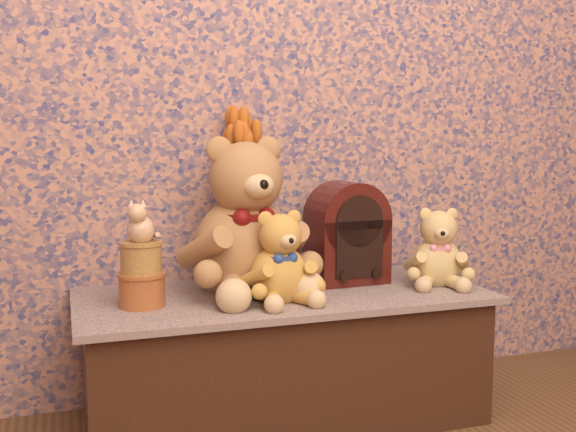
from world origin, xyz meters
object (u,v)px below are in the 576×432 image
at_px(teddy_small, 438,243).
at_px(biscuit_tin_lower, 142,290).
at_px(ceramic_vase, 244,256).
at_px(cat_figurine, 140,220).
at_px(cathedral_radio, 347,232).
at_px(teddy_large, 243,209).
at_px(teddy_medium, 279,253).

relative_size(teddy_small, biscuit_tin_lower, 2.09).
xyz_separation_m(ceramic_vase, cat_figurine, (-0.35, -0.19, 0.15)).
bearing_deg(cathedral_radio, teddy_large, -179.40).
bearing_deg(teddy_small, cathedral_radio, 173.74).
xyz_separation_m(teddy_medium, cat_figurine, (-0.38, 0.06, 0.10)).
bearing_deg(cathedral_radio, teddy_medium, -151.93).
height_order(teddy_large, biscuit_tin_lower, teddy_large).
bearing_deg(biscuit_tin_lower, teddy_medium, -9.16).
distance_m(teddy_small, cat_figurine, 0.94).
height_order(teddy_small, biscuit_tin_lower, teddy_small).
bearing_deg(ceramic_vase, cathedral_radio, -12.73).
bearing_deg(teddy_large, cat_figurine, -171.72).
bearing_deg(teddy_medium, biscuit_tin_lower, 165.36).
relative_size(teddy_medium, teddy_small, 1.06).
relative_size(teddy_medium, cat_figurine, 2.27).
bearing_deg(teddy_small, biscuit_tin_lower, -160.35).
bearing_deg(biscuit_tin_lower, teddy_small, -1.12).
xyz_separation_m(teddy_small, ceramic_vase, (-0.58, 0.21, -0.04)).
height_order(teddy_large, teddy_medium, teddy_large).
bearing_deg(ceramic_vase, teddy_large, -106.28).
height_order(cathedral_radio, ceramic_vase, cathedral_radio).
relative_size(teddy_medium, biscuit_tin_lower, 2.21).
bearing_deg(biscuit_tin_lower, cat_figurine, 0.00).
height_order(teddy_medium, cat_figurine, cat_figurine).
bearing_deg(teddy_large, teddy_small, -17.65).
bearing_deg(teddy_medium, teddy_large, 107.62).
bearing_deg(teddy_medium, cathedral_radio, 25.80).
height_order(teddy_small, cathedral_radio, cathedral_radio).
bearing_deg(ceramic_vase, cat_figurine, -151.53).
distance_m(teddy_medium, cat_figurine, 0.40).
height_order(teddy_large, ceramic_vase, teddy_large).
distance_m(cathedral_radio, ceramic_vase, 0.34).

